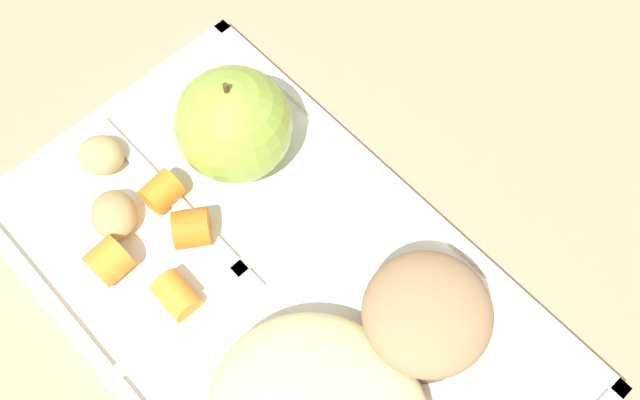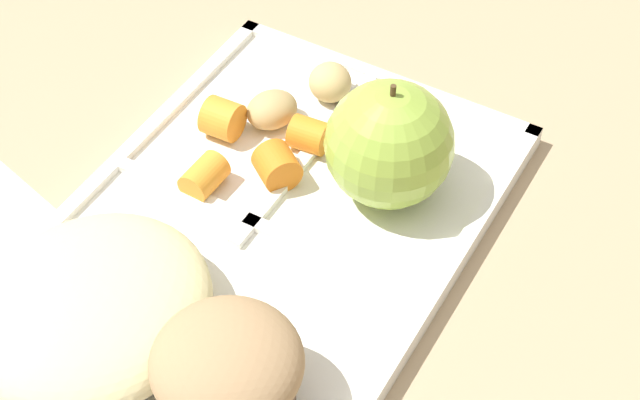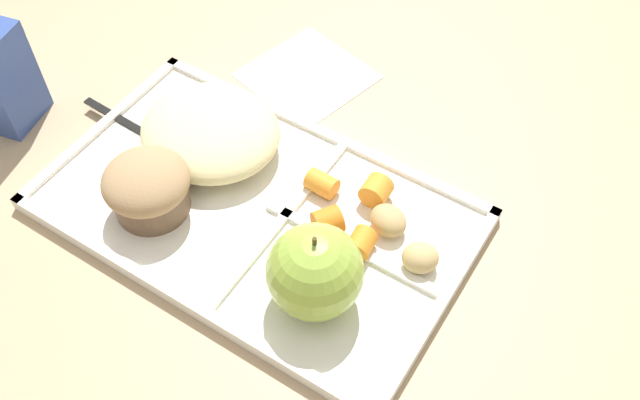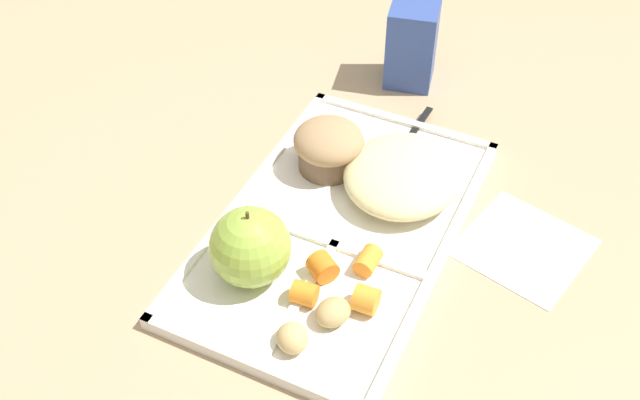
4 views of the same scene
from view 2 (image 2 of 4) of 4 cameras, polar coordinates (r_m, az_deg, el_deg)
name	(u,v)px [view 2 (image 2 of 4)]	position (r m, az deg, el deg)	size (l,w,h in m)	color
ground	(237,273)	(0.61, -4.79, -4.24)	(6.00, 6.00, 0.00)	tan
lunch_tray	(238,266)	(0.61, -4.77, -3.83)	(0.40, 0.24, 0.02)	white
green_apple	(389,144)	(0.61, 4.01, 3.22)	(0.08, 0.08, 0.09)	#93B742
bran_muffin	(228,371)	(0.52, -5.33, -9.81)	(0.08, 0.08, 0.06)	brown
carrot_slice_edge	(277,166)	(0.64, -2.49, 1.97)	(0.03, 0.03, 0.02)	orange
carrot_slice_near_corner	(223,119)	(0.67, -5.64, 4.68)	(0.03, 0.03, 0.02)	orange
carrot_slice_tilted	(204,177)	(0.64, -6.69, 1.34)	(0.02, 0.02, 0.03)	orange
carrot_slice_back	(309,135)	(0.66, -0.63, 3.78)	(0.02, 0.02, 0.02)	orange
potato_chunk_wedge	(272,110)	(0.68, -2.79, 5.23)	(0.04, 0.03, 0.02)	tan
potato_chunk_large	(330,82)	(0.70, 0.58, 6.81)	(0.03, 0.03, 0.03)	tan
egg_noodle_pile	(92,310)	(0.57, -12.99, -6.19)	(0.14, 0.13, 0.04)	beige
meatball_back	(152,279)	(0.58, -9.64, -4.51)	(0.03, 0.03, 0.03)	brown
meatball_front	(67,286)	(0.58, -14.36, -4.80)	(0.04, 0.04, 0.04)	brown
meatball_center	(68,296)	(0.58, -14.35, -5.38)	(0.04, 0.04, 0.04)	#755B4C
meatball_side	(153,311)	(0.56, -9.63, -6.32)	(0.04, 0.04, 0.04)	brown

